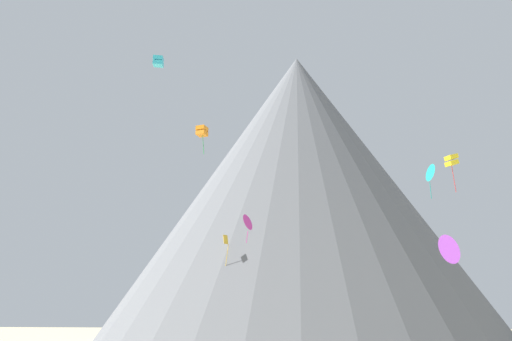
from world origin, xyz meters
TOP-DOWN VIEW (x-y plane):
  - rock_massif at (-5.70, 89.66)m, footprint 81.94×81.94m
  - kite_violet_low at (14.35, 23.07)m, footprint 2.06×2.56m
  - kite_cyan_high at (-20.58, 50.53)m, footprint 1.66×1.63m
  - kite_gold_mid at (-12.40, 59.70)m, footprint 0.84×0.95m
  - kite_magenta_mid at (-7.67, 51.72)m, footprint 1.58×2.44m
  - kite_teal_mid at (16.52, 52.02)m, footprint 1.63×2.47m
  - kite_yellow_mid at (19.80, 56.51)m, footprint 1.96×1.92m
  - kite_orange_high at (-13.70, 50.10)m, footprint 1.59×1.62m

SIDE VIEW (x-z plane):
  - kite_violet_low at x=14.35m, z-range 8.68..10.99m
  - kite_gold_mid at x=-12.40m, z-range 11.82..17.67m
  - kite_magenta_mid at x=-7.67m, z-range 14.83..18.70m
  - kite_teal_mid at x=16.52m, z-range 20.33..24.87m
  - kite_yellow_mid at x=19.80m, z-range 22.57..27.97m
  - rock_massif at x=-5.70m, z-range -1.97..54.32m
  - kite_orange_high at x=-13.70m, z-range 27.35..31.35m
  - kite_cyan_high at x=-20.58m, z-range 39.69..41.14m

